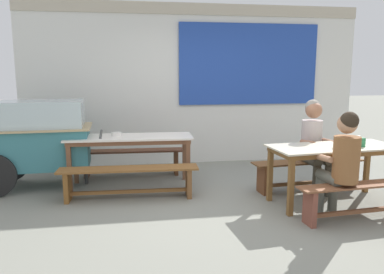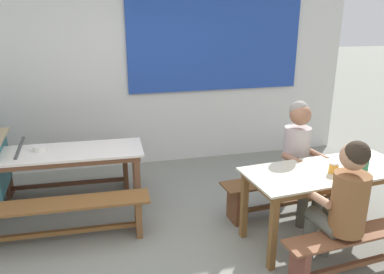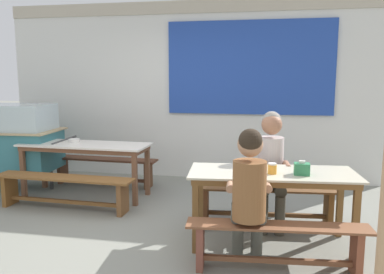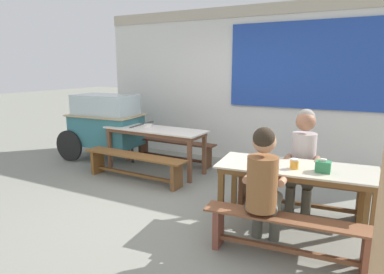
{
  "view_description": "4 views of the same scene",
  "coord_description": "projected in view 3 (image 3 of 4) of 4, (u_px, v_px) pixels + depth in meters",
  "views": [
    {
      "loc": [
        -1.18,
        -4.47,
        1.68
      ],
      "look_at": [
        -0.3,
        0.88,
        0.74
      ],
      "focal_mm": 35.55,
      "sensor_mm": 36.0,
      "label": 1
    },
    {
      "loc": [
        -0.74,
        -3.04,
        2.18
      ],
      "look_at": [
        0.2,
        0.64,
        0.94
      ],
      "focal_mm": 35.47,
      "sensor_mm": 36.0,
      "label": 2
    },
    {
      "loc": [
        1.3,
        -4.0,
        1.69
      ],
      "look_at": [
        0.47,
        0.33,
        1.01
      ],
      "focal_mm": 37.11,
      "sensor_mm": 36.0,
      "label": 3
    },
    {
      "loc": [
        1.92,
        -3.6,
        1.78
      ],
      "look_at": [
        -0.22,
        0.55,
        0.79
      ],
      "focal_mm": 30.99,
      "sensor_mm": 36.0,
      "label": 4
    }
  ],
  "objects": [
    {
      "name": "tissue_box",
      "position": [
        302.0,
        169.0,
        3.78
      ],
      "size": [
        0.14,
        0.11,
        0.14
      ],
      "color": "#30804F",
      "rests_on": "dining_table_near"
    },
    {
      "name": "person_near_front",
      "position": [
        249.0,
        189.0,
        3.44
      ],
      "size": [
        0.42,
        0.53,
        1.26
      ],
      "color": "#616458",
      "rests_on": "ground_plane"
    },
    {
      "name": "condiment_jar",
      "position": [
        272.0,
        169.0,
        3.82
      ],
      "size": [
        0.09,
        0.09,
        0.11
      ],
      "color": "orange",
      "rests_on": "dining_table_near"
    },
    {
      "name": "dining_table_far",
      "position": [
        85.0,
        149.0,
        5.53
      ],
      "size": [
        1.84,
        0.68,
        0.75
      ],
      "color": "silver",
      "rests_on": "ground_plane"
    },
    {
      "name": "bench_far_front",
      "position": [
        64.0,
        187.0,
        5.03
      ],
      "size": [
        1.84,
        0.38,
        0.43
      ],
      "color": "brown",
      "rests_on": "ground_plane"
    },
    {
      "name": "ground_plane",
      "position": [
        145.0,
        230.0,
        4.38
      ],
      "size": [
        40.0,
        40.0,
        0.0
      ],
      "primitive_type": "plane",
      "color": "gray"
    },
    {
      "name": "soup_bowl",
      "position": [
        74.0,
        141.0,
        5.63
      ],
      "size": [
        0.15,
        0.15,
        0.05
      ],
      "primitive_type": "cylinder",
      "color": "silver",
      "rests_on": "dining_table_far"
    },
    {
      "name": "dining_table_near",
      "position": [
        272.0,
        179.0,
        3.92
      ],
      "size": [
        1.68,
        0.81,
        0.75
      ],
      "color": "beige",
      "rests_on": "ground_plane"
    },
    {
      "name": "bench_far_back",
      "position": [
        104.0,
        167.0,
        6.15
      ],
      "size": [
        1.69,
        0.34,
        0.43
      ],
      "color": "#573221",
      "rests_on": "ground_plane"
    },
    {
      "name": "backdrop_wall",
      "position": [
        191.0,
        87.0,
        6.5
      ],
      "size": [
        6.12,
        0.23,
        2.86
      ],
      "color": "silver",
      "rests_on": "ground_plane"
    },
    {
      "name": "person_right_near_table",
      "position": [
        271.0,
        161.0,
        4.42
      ],
      "size": [
        0.42,
        0.54,
        1.3
      ],
      "color": "#423F34",
      "rests_on": "ground_plane"
    },
    {
      "name": "bench_near_back",
      "position": [
        266.0,
        199.0,
        4.56
      ],
      "size": [
        1.66,
        0.44,
        0.43
      ],
      "color": "brown",
      "rests_on": "ground_plane"
    },
    {
      "name": "bench_near_front",
      "position": [
        277.0,
        242.0,
        3.41
      ],
      "size": [
        1.58,
        0.38,
        0.43
      ],
      "color": "brown",
      "rests_on": "ground_plane"
    },
    {
      "name": "food_cart",
      "position": [
        12.0,
        139.0,
        5.93
      ],
      "size": [
        1.77,
        0.92,
        1.27
      ],
      "color": "teal",
      "rests_on": "ground_plane"
    }
  ]
}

